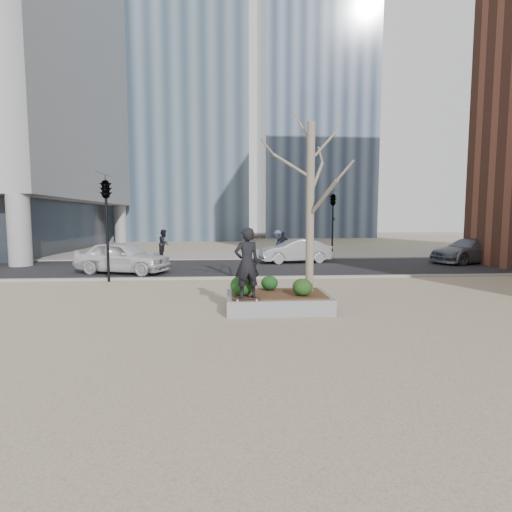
{
  "coord_description": "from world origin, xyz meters",
  "views": [
    {
      "loc": [
        -0.46,
        -11.52,
        2.71
      ],
      "look_at": [
        0.5,
        2.0,
        1.4
      ],
      "focal_mm": 28.0,
      "sensor_mm": 36.0,
      "label": 1
    }
  ],
  "objects": [
    {
      "name": "far_sidewalk",
      "position": [
        0.0,
        17.0,
        0.01
      ],
      "size": [
        60.0,
        6.0,
        0.02
      ],
      "primitive_type": "cube",
      "color": "gray",
      "rests_on": "ground"
    },
    {
      "name": "car_silver",
      "position": [
        3.56,
        12.06,
        0.72
      ],
      "size": [
        4.45,
        2.14,
        1.41
      ],
      "primitive_type": "imported",
      "rotation": [
        0.0,
        0.0,
        4.87
      ],
      "color": "#9FA1A7",
      "rests_on": "street"
    },
    {
      "name": "shrub_right",
      "position": [
        1.65,
        -0.45,
        0.74
      ],
      "size": [
        0.58,
        0.58,
        0.49
      ],
      "primitive_type": "ellipsoid",
      "color": "#143912",
      "rests_on": "planter_mulch"
    },
    {
      "name": "building_glass_a",
      "position": [
        -6.0,
        42.0,
        22.5
      ],
      "size": [
        16.0,
        16.0,
        45.0
      ],
      "primitive_type": "cube",
      "color": "slate",
      "rests_on": "ground"
    },
    {
      "name": "traffic_light_far",
      "position": [
        6.5,
        14.6,
        2.25
      ],
      "size": [
        0.6,
        2.48,
        4.5
      ],
      "primitive_type": null,
      "color": "black",
      "rests_on": "ground"
    },
    {
      "name": "skateboard",
      "position": [
        0.05,
        -0.83,
        0.49
      ],
      "size": [
        0.78,
        0.22,
        0.08
      ],
      "primitive_type": null,
      "rotation": [
        0.0,
        0.0,
        0.03
      ],
      "color": "black",
      "rests_on": "planter"
    },
    {
      "name": "building_glass_b",
      "position": [
        12.0,
        48.0,
        27.5
      ],
      "size": [
        15.0,
        15.0,
        55.0
      ],
      "primitive_type": "cube",
      "color": "slate",
      "rests_on": "ground"
    },
    {
      "name": "police_car",
      "position": [
        -5.55,
        8.1,
        0.8
      ],
      "size": [
        4.93,
        3.18,
        1.56
      ],
      "primitive_type": "imported",
      "rotation": [
        0.0,
        0.0,
        1.25
      ],
      "color": "silver",
      "rests_on": "street"
    },
    {
      "name": "skateboarder",
      "position": [
        0.05,
        -0.83,
        1.48
      ],
      "size": [
        0.8,
        0.63,
        1.92
      ],
      "primitive_type": "imported",
      "rotation": [
        0.0,
        0.0,
        3.42
      ],
      "color": "black",
      "rests_on": "skateboard"
    },
    {
      "name": "planter_mulch",
      "position": [
        1.0,
        0.0,
        0.47
      ],
      "size": [
        2.7,
        1.7,
        0.04
      ],
      "primitive_type": "cube",
      "color": "#382314",
      "rests_on": "planter"
    },
    {
      "name": "pedestrian_c",
      "position": [
        3.38,
        15.91,
        0.88
      ],
      "size": [
        1.0,
        0.42,
        1.7
      ],
      "primitive_type": "imported",
      "rotation": [
        0.0,
        0.0,
        3.15
      ],
      "color": "black",
      "rests_on": "far_sidewalk"
    },
    {
      "name": "shrub_middle",
      "position": [
        0.81,
        0.5,
        0.71
      ],
      "size": [
        0.52,
        0.52,
        0.44
      ],
      "primitive_type": "ellipsoid",
      "color": "#133E16",
      "rests_on": "planter_mulch"
    },
    {
      "name": "traffic_light_near",
      "position": [
        -5.5,
        5.6,
        2.25
      ],
      "size": [
        0.6,
        2.48,
        4.5
      ],
      "primitive_type": null,
      "color": "black",
      "rests_on": "ground"
    },
    {
      "name": "car_third",
      "position": [
        13.89,
        11.11,
        0.76
      ],
      "size": [
        5.46,
        3.48,
        1.47
      ],
      "primitive_type": "imported",
      "rotation": [
        0.0,
        0.0,
        5.01
      ],
      "color": "slate",
      "rests_on": "street"
    },
    {
      "name": "sycamore_tree",
      "position": [
        2.0,
        0.3,
        3.79
      ],
      "size": [
        2.8,
        2.8,
        6.6
      ],
      "primitive_type": null,
      "color": "gray",
      "rests_on": "planter_mulch"
    },
    {
      "name": "pedestrian_a",
      "position": [
        -4.77,
        15.86,
        0.97
      ],
      "size": [
        0.88,
        1.04,
        1.89
      ],
      "primitive_type": "imported",
      "rotation": [
        0.0,
        0.0,
        1.38
      ],
      "color": "black",
      "rests_on": "far_sidewalk"
    },
    {
      "name": "ground",
      "position": [
        0.0,
        0.0,
        0.0
      ],
      "size": [
        120.0,
        120.0,
        0.0
      ],
      "primitive_type": "plane",
      "color": "tan",
      "rests_on": "ground"
    },
    {
      "name": "shrub_left",
      "position": [
        -0.05,
        -0.31,
        0.79
      ],
      "size": [
        0.7,
        0.7,
        0.59
      ],
      "primitive_type": "ellipsoid",
      "color": "#1A3D13",
      "rests_on": "planter_mulch"
    },
    {
      "name": "pedestrian_b",
      "position": [
        3.1,
        16.76,
        0.93
      ],
      "size": [
        0.7,
        1.18,
        1.8
      ],
      "primitive_type": "imported",
      "rotation": [
        0.0,
        0.0,
        4.68
      ],
      "color": "#404C73",
      "rests_on": "far_sidewalk"
    },
    {
      "name": "street",
      "position": [
        0.0,
        10.0,
        0.01
      ],
      "size": [
        60.0,
        8.0,
        0.02
      ],
      "primitive_type": "cube",
      "color": "black",
      "rests_on": "ground"
    },
    {
      "name": "planter",
      "position": [
        1.0,
        0.0,
        0.23
      ],
      "size": [
        3.0,
        2.0,
        0.45
      ],
      "primitive_type": "cube",
      "color": "gray",
      "rests_on": "ground"
    }
  ]
}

